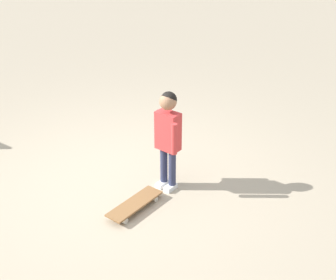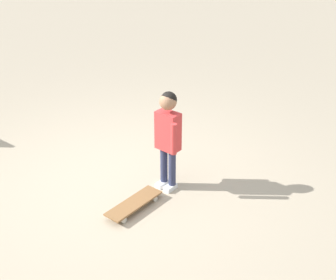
# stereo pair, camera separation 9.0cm
# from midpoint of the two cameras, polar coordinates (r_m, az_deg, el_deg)

# --- Properties ---
(ground_plane) EXTENTS (50.00, 50.00, 0.00)m
(ground_plane) POSITION_cam_midpoint_polar(r_m,az_deg,el_deg) (4.96, -6.01, -5.29)
(ground_plane) COLOR tan
(child_person) EXTENTS (0.41, 0.26, 1.06)m
(child_person) POSITION_cam_midpoint_polar(r_m,az_deg,el_deg) (4.55, 0.56, 1.18)
(child_person) COLOR #2D3351
(child_person) RESTS_ON ground
(skateboard) EXTENTS (0.48, 0.65, 0.07)m
(skateboard) POSITION_cam_midpoint_polar(r_m,az_deg,el_deg) (4.52, -3.67, -7.87)
(skateboard) COLOR olive
(skateboard) RESTS_ON ground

